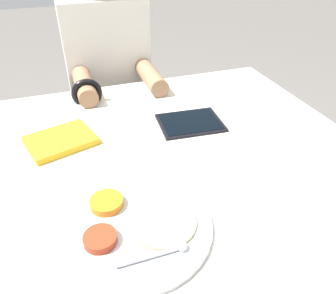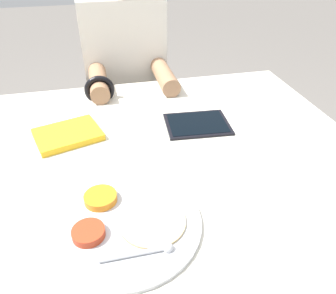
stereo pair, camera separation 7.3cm
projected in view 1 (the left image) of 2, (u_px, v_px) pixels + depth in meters
The scene contains 5 objects.
dining_table at pixel (158, 249), 1.10m from camera, with size 1.24×1.10×0.73m.
thali_tray at pixel (133, 225), 0.70m from camera, with size 0.34×0.34×0.03m.
red_notebook at pixel (61, 141), 0.97m from camera, with size 0.22×0.19×0.02m.
tablet_device at pixel (190, 123), 1.07m from camera, with size 0.21×0.17×0.01m.
person_diner at pixel (112, 98), 1.53m from camera, with size 0.36×0.46×1.23m.
Camera 1 is at (-0.20, -0.68, 1.27)m, focal length 35.00 mm.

